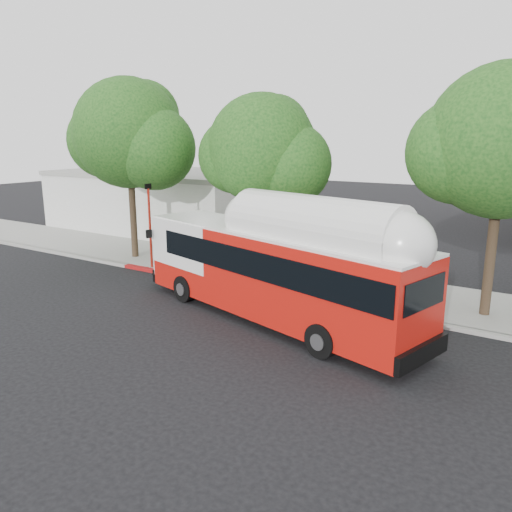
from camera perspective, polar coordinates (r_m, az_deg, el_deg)
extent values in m
plane|color=black|center=(18.99, -6.44, -7.07)|extent=(120.00, 120.00, 0.00)
cube|color=gray|center=(24.11, 3.27, -2.37)|extent=(60.00, 5.00, 0.15)
cube|color=gray|center=(21.97, -0.06, -3.93)|extent=(60.00, 0.30, 0.15)
cube|color=#9D1111|center=(23.65, -6.20, -2.74)|extent=(10.00, 0.32, 0.16)
cylinder|color=#2D2116|center=(28.21, -13.93, 5.71)|extent=(0.36, 0.36, 6.08)
sphere|color=#113E13|center=(27.98, -14.38, 13.44)|extent=(5.80, 5.80, 5.80)
sphere|color=#113E13|center=(27.00, -11.59, 11.98)|extent=(4.35, 4.35, 4.35)
cylinder|color=#2D2116|center=(23.61, 0.64, 3.89)|extent=(0.36, 0.36, 5.44)
sphere|color=#113E13|center=(23.29, 0.66, 12.17)|extent=(5.00, 5.00, 5.00)
sphere|color=#113E13|center=(22.80, 3.91, 10.40)|extent=(3.75, 3.75, 3.75)
cylinder|color=#2D2116|center=(20.07, 25.36, 1.37)|extent=(0.36, 0.36, 5.76)
sphere|color=#113E13|center=(19.72, 26.42, 11.65)|extent=(5.40, 5.40, 5.40)
cube|color=silver|center=(37.84, -9.82, 6.17)|extent=(16.00, 10.00, 4.00)
cube|color=gray|center=(37.65, -9.95, 9.34)|extent=(16.20, 10.20, 0.30)
cube|color=red|center=(18.23, 1.82, -1.89)|extent=(12.32, 5.66, 2.91)
cube|color=black|center=(17.74, 2.97, -0.33)|extent=(11.17, 5.40, 0.95)
cube|color=white|center=(17.90, 1.86, 2.74)|extent=(12.30, 5.58, 0.10)
cube|color=white|center=(16.50, 6.75, 2.66)|extent=(6.73, 3.61, 0.55)
cube|color=black|center=(23.57, -9.45, -1.83)|extent=(1.25, 1.96, 0.06)
imported|color=#23229E|center=(23.45, -9.49, -0.69)|extent=(1.03, 1.82, 0.91)
cylinder|color=#A41D11|center=(25.70, -12.00, 2.93)|extent=(0.12, 0.12, 4.16)
cube|color=black|center=(25.40, -12.24, 7.78)|extent=(0.05, 0.42, 0.26)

